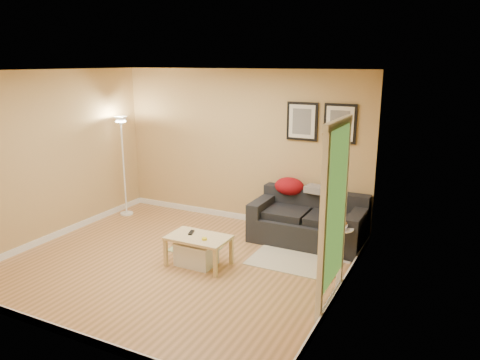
{
  "coord_description": "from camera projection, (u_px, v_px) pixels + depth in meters",
  "views": [
    {
      "loc": [
        3.4,
        -4.87,
        2.71
      ],
      "look_at": [
        0.55,
        0.85,
        1.05
      ],
      "focal_mm": 34.25,
      "sensor_mm": 36.0,
      "label": 1
    }
  ],
  "objects": [
    {
      "name": "doorway",
      "position": [
        334.0,
        219.0,
        5.03
      ],
      "size": [
        0.12,
        1.01,
        2.13
      ],
      "primitive_type": null,
      "color": "white",
      "rests_on": "ground"
    },
    {
      "name": "wall_front",
      "position": [
        53.0,
        216.0,
        4.31
      ],
      "size": [
        4.5,
        0.0,
        4.5
      ],
      "primitive_type": "plane",
      "rotation": [
        -1.57,
        0.0,
        0.0
      ],
      "color": "tan",
      "rests_on": "ground"
    },
    {
      "name": "baseboard_back",
      "position": [
        241.0,
        217.0,
        8.08
      ],
      "size": [
        4.5,
        0.02,
        0.1
      ],
      "primitive_type": "cube",
      "color": "white",
      "rests_on": "ground"
    },
    {
      "name": "remote_control",
      "position": [
        191.0,
        232.0,
        6.29
      ],
      "size": [
        0.09,
        0.17,
        0.02
      ],
      "primitive_type": "cube",
      "rotation": [
        0.0,
        0.0,
        0.3
      ],
      "color": "black",
      "rests_on": "coffee_table"
    },
    {
      "name": "floor",
      "position": [
        178.0,
        262.0,
        6.37
      ],
      "size": [
        4.5,
        4.5,
        0.0
      ],
      "primitive_type": "plane",
      "color": "tan",
      "rests_on": "ground"
    },
    {
      "name": "red_throw",
      "position": [
        289.0,
        186.0,
        7.33
      ],
      "size": [
        0.48,
        0.36,
        0.28
      ],
      "primitive_type": null,
      "color": "maroon",
      "rests_on": "sofa"
    },
    {
      "name": "tape_roll",
      "position": [
        204.0,
        239.0,
        6.05
      ],
      "size": [
        0.07,
        0.07,
        0.03
      ],
      "primitive_type": "cylinder",
      "color": "yellow",
      "rests_on": "coffee_table"
    },
    {
      "name": "green_runner",
      "position": [
        195.0,
        249.0,
        6.81
      ],
      "size": [
        0.7,
        0.5,
        0.01
      ],
      "primitive_type": "cube",
      "color": "#668C4C",
      "rests_on": "ground"
    },
    {
      "name": "ceiling",
      "position": [
        170.0,
        71.0,
        5.72
      ],
      "size": [
        4.5,
        4.5,
        0.0
      ],
      "primitive_type": "plane",
      "rotation": [
        3.14,
        0.0,
        0.0
      ],
      "color": "white",
      "rests_on": "wall_back"
    },
    {
      "name": "side_table",
      "position": [
        341.0,
        245.0,
        6.33
      ],
      "size": [
        0.33,
        0.33,
        0.5
      ],
      "primitive_type": null,
      "color": "white",
      "rests_on": "ground"
    },
    {
      "name": "wall_back",
      "position": [
        241.0,
        147.0,
        7.78
      ],
      "size": [
        4.5,
        0.0,
        4.5
      ],
      "primitive_type": "plane",
      "rotation": [
        1.57,
        0.0,
        0.0
      ],
      "color": "tan",
      "rests_on": "ground"
    },
    {
      "name": "coffee_table",
      "position": [
        199.0,
        251.0,
        6.23
      ],
      "size": [
        0.86,
        0.55,
        0.42
      ],
      "primitive_type": null,
      "rotation": [
        0.0,
        0.0,
        -0.04
      ],
      "color": "#DBC485",
      "rests_on": "ground"
    },
    {
      "name": "storage_bin",
      "position": [
        196.0,
        253.0,
        6.26
      ],
      "size": [
        0.53,
        0.39,
        0.33
      ],
      "primitive_type": null,
      "color": "white",
      "rests_on": "ground"
    },
    {
      "name": "plaid_throw",
      "position": [
        319.0,
        190.0,
        7.1
      ],
      "size": [
        0.45,
        0.32,
        0.1
      ],
      "primitive_type": null,
      "rotation": [
        0.0,
        0.0,
        -0.14
      ],
      "color": "tan",
      "rests_on": "sofa"
    },
    {
      "name": "baseboard_right",
      "position": [
        336.0,
        294.0,
        5.39
      ],
      "size": [
        0.02,
        4.0,
        0.1
      ],
      "primitive_type": "cube",
      "color": "white",
      "rests_on": "ground"
    },
    {
      "name": "baseboard_left",
      "position": [
        61.0,
        233.0,
        7.32
      ],
      "size": [
        0.02,
        4.0,
        0.1
      ],
      "primitive_type": "cube",
      "color": "white",
      "rests_on": "ground"
    },
    {
      "name": "framed_print_right",
      "position": [
        340.0,
        124.0,
        6.91
      ],
      "size": [
        0.5,
        0.04,
        0.6
      ],
      "primitive_type": null,
      "color": "black",
      "rests_on": "wall_back"
    },
    {
      "name": "wall_left",
      "position": [
        52.0,
        156.0,
        7.01
      ],
      "size": [
        0.0,
        4.0,
        4.0
      ],
      "primitive_type": "plane",
      "rotation": [
        1.57,
        0.0,
        1.57
      ],
      "color": "tan",
      "rests_on": "ground"
    },
    {
      "name": "wall_right",
      "position": [
        343.0,
        193.0,
        5.07
      ],
      "size": [
        0.0,
        4.0,
        4.0
      ],
      "primitive_type": "plane",
      "rotation": [
        1.57,
        0.0,
        -1.57
      ],
      "color": "tan",
      "rests_on": "ground"
    },
    {
      "name": "baseboard_front",
      "position": [
        67.0,
        332.0,
        4.63
      ],
      "size": [
        4.5,
        0.02,
        0.1
      ],
      "primitive_type": "cube",
      "color": "white",
      "rests_on": "ground"
    },
    {
      "name": "sofa",
      "position": [
        308.0,
        219.0,
        7.01
      ],
      "size": [
        1.7,
        0.9,
        0.75
      ],
      "primitive_type": null,
      "color": "black",
      "rests_on": "ground"
    },
    {
      "name": "framed_print_left",
      "position": [
        302.0,
        121.0,
        7.16
      ],
      "size": [
        0.5,
        0.04,
        0.6
      ],
      "primitive_type": null,
      "color": "black",
      "rests_on": "wall_back"
    },
    {
      "name": "area_rug",
      "position": [
        296.0,
        261.0,
        6.4
      ],
      "size": [
        1.25,
        0.85,
        0.01
      ],
      "primitive_type": "cube",
      "color": "beige",
      "rests_on": "ground"
    },
    {
      "name": "book_stack",
      "position": [
        341.0,
        225.0,
        6.26
      ],
      "size": [
        0.23,
        0.27,
        0.08
      ],
      "primitive_type": null,
      "rotation": [
        0.0,
        0.0,
        0.24
      ],
      "color": "#3740A7",
      "rests_on": "side_table"
    },
    {
      "name": "floor_lamp",
      "position": [
        124.0,
        169.0,
        8.16
      ],
      "size": [
        0.23,
        0.23,
        1.8
      ],
      "primitive_type": null,
      "color": "white",
      "rests_on": "ground"
    }
  ]
}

